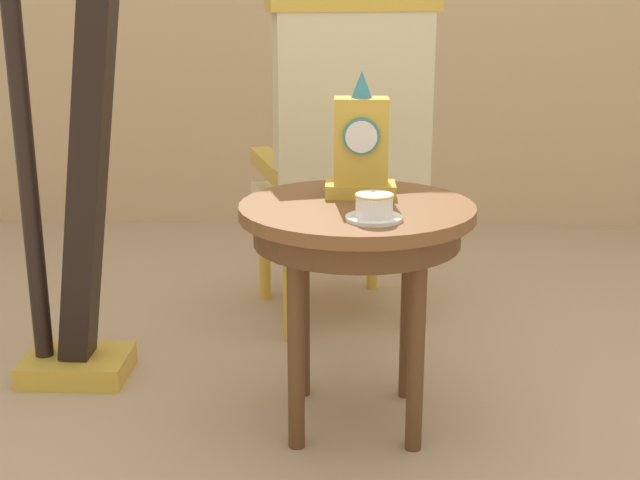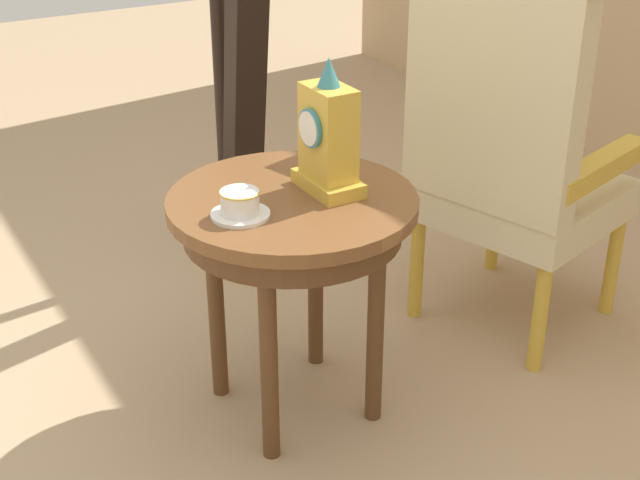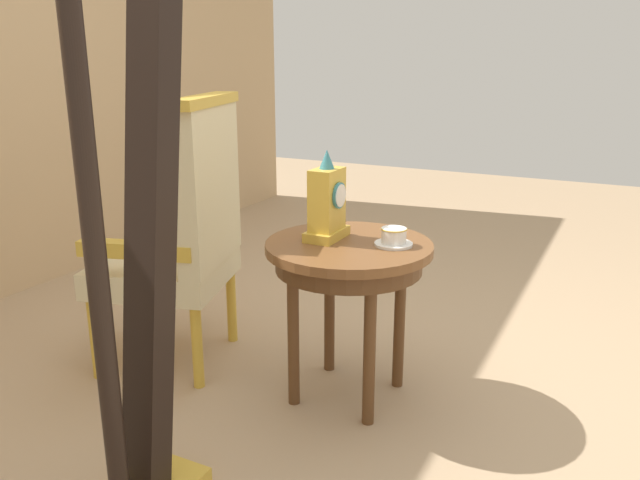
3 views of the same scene
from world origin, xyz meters
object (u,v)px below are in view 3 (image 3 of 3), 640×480
at_px(armchair, 184,230).
at_px(harp, 137,284).
at_px(mantel_clock, 327,204).
at_px(side_table, 349,264).
at_px(teacup_left, 394,237).

distance_m(armchair, harp, 0.93).
relative_size(mantel_clock, harp, 0.19).
height_order(side_table, armchair, armchair).
height_order(teacup_left, armchair, armchair).
distance_m(teacup_left, harp, 0.97).
relative_size(teacup_left, armchair, 0.12).
distance_m(teacup_left, mantel_clock, 0.28).
bearing_deg(mantel_clock, side_table, -95.75).
distance_m(mantel_clock, harp, 0.86).
bearing_deg(harp, mantel_clock, -10.83).
xyz_separation_m(teacup_left, armchair, (-0.08, 0.89, -0.06)).
height_order(side_table, teacup_left, teacup_left).
bearing_deg(armchair, mantel_clock, -85.49).
height_order(mantel_clock, armchair, armchair).
height_order(teacup_left, mantel_clock, mantel_clock).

